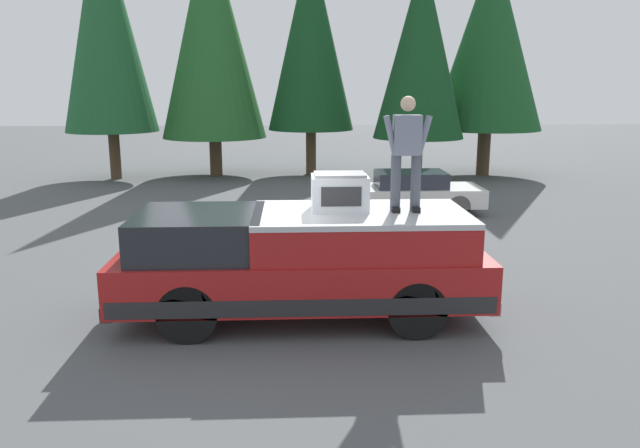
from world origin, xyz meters
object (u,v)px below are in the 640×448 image
(parked_car_white, at_px, (407,192))
(person_on_truck_bed, at_px, (407,151))
(pickup_truck, at_px, (302,262))
(compressor_unit, at_px, (340,192))

(parked_car_white, bearing_deg, person_on_truck_bed, 169.01)
(pickup_truck, height_order, compressor_unit, compressor_unit)
(pickup_truck, height_order, parked_car_white, pickup_truck)
(compressor_unit, relative_size, parked_car_white, 0.20)
(pickup_truck, xyz_separation_m, person_on_truck_bed, (-0.00, -1.54, 1.68))
(pickup_truck, relative_size, compressor_unit, 6.60)
(pickup_truck, relative_size, person_on_truck_bed, 3.28)
(pickup_truck, relative_size, parked_car_white, 1.35)
(person_on_truck_bed, xyz_separation_m, parked_car_white, (7.73, -1.50, -1.97))
(compressor_unit, height_order, person_on_truck_bed, person_on_truck_bed)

